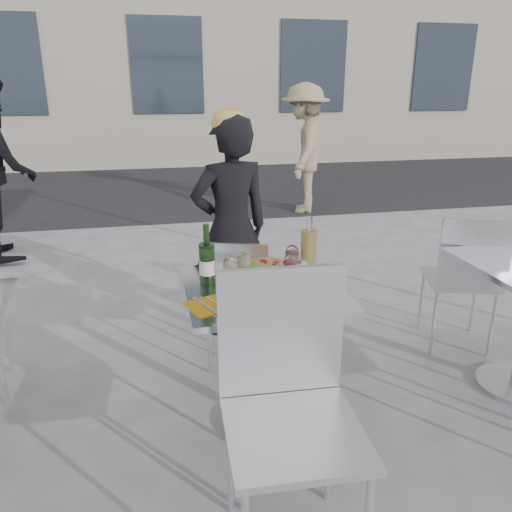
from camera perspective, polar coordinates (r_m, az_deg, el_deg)
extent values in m
plane|color=slate|center=(2.71, 0.70, -18.29)|extent=(80.00, 80.00, 0.00)
cube|color=black|center=(8.77, -8.79, 7.96)|extent=(24.00, 5.00, 0.00)
cylinder|color=#B7BABF|center=(2.71, 0.70, -18.09)|extent=(0.44, 0.44, 0.02)
cylinder|color=#B7BABF|center=(2.51, 0.73, -11.54)|extent=(0.07, 0.07, 0.72)
cube|color=silver|center=(2.34, 0.77, -3.83)|extent=(0.72, 0.72, 0.03)
cylinder|color=silver|center=(3.24, 1.48, -7.46)|extent=(0.02, 0.02, 0.40)
cylinder|color=silver|center=(3.28, -4.19, -7.14)|extent=(0.02, 0.02, 0.40)
cylinder|color=silver|center=(2.95, 0.87, -10.23)|extent=(0.02, 0.02, 0.40)
cylinder|color=silver|center=(3.00, -5.37, -9.83)|extent=(0.02, 0.02, 0.40)
cube|color=silver|center=(3.02, -1.84, -5.06)|extent=(0.48, 0.48, 0.02)
cube|color=silver|center=(2.77, -2.48, -2.56)|extent=(0.36, 0.14, 0.40)
cylinder|color=silver|center=(2.11, -2.95, -22.33)|extent=(0.03, 0.03, 0.50)
cylinder|color=silver|center=(2.18, 8.38, -20.98)|extent=(0.03, 0.03, 0.50)
cube|color=silver|center=(1.82, 4.40, -19.51)|extent=(0.49, 0.49, 0.03)
cube|color=silver|center=(1.86, 2.88, -8.58)|extent=(0.47, 0.05, 0.50)
cylinder|color=silver|center=(3.32, -26.59, -8.46)|extent=(0.02, 0.02, 0.45)
cylinder|color=silver|center=(3.00, -27.09, -11.52)|extent=(0.02, 0.02, 0.45)
cylinder|color=silver|center=(3.78, 23.61, -4.84)|extent=(0.02, 0.02, 0.44)
cylinder|color=silver|center=(3.68, 18.36, -4.81)|extent=(0.02, 0.02, 0.44)
cylinder|color=silver|center=(3.47, 25.35, -7.16)|extent=(0.02, 0.02, 0.44)
cylinder|color=silver|center=(3.36, 19.65, -7.22)|extent=(0.02, 0.02, 0.44)
cube|color=silver|center=(3.48, 22.20, -2.50)|extent=(0.52, 0.52, 0.02)
cube|color=silver|center=(3.22, 23.73, 0.08)|extent=(0.40, 0.15, 0.44)
imported|color=black|center=(3.32, -2.91, 3.14)|extent=(0.60, 0.45, 1.48)
imported|color=#917D5E|center=(6.78, 5.49, 12.08)|extent=(0.97, 1.24, 1.68)
cylinder|color=tan|center=(2.17, 2.65, -5.05)|extent=(0.33, 0.33, 0.02)
cylinder|color=#CDB784|center=(2.17, 2.66, -4.81)|extent=(0.29, 0.29, 0.00)
cylinder|color=white|center=(2.50, 1.06, -1.77)|extent=(0.34, 0.34, 0.01)
cylinder|color=tan|center=(2.50, 1.06, -1.45)|extent=(0.30, 0.30, 0.02)
cylinder|color=#CDB784|center=(2.50, 1.07, -1.23)|extent=(0.26, 0.26, 0.00)
cylinder|color=white|center=(2.40, -0.69, -2.71)|extent=(0.22, 0.22, 0.01)
ellipsoid|color=#206C1B|center=(2.39, -0.69, -1.84)|extent=(0.15, 0.15, 0.08)
sphere|color=#B21914|center=(2.41, 0.14, -1.38)|extent=(0.03, 0.03, 0.03)
cylinder|color=#24501E|center=(2.33, -5.60, -1.00)|extent=(0.07, 0.07, 0.20)
cone|color=#24501E|center=(2.30, -5.68, 1.34)|extent=(0.07, 0.07, 0.03)
cylinder|color=#24501E|center=(2.29, -5.72, 2.41)|extent=(0.03, 0.03, 0.10)
cylinder|color=silver|center=(2.33, -5.60, -1.23)|extent=(0.07, 0.08, 0.07)
cylinder|color=tan|center=(2.48, 6.04, 0.48)|extent=(0.08, 0.08, 0.22)
cylinder|color=white|center=(2.44, 6.15, 3.59)|extent=(0.03, 0.03, 0.08)
cylinder|color=white|center=(2.41, 5.07, -1.72)|extent=(0.06, 0.06, 0.09)
cylinder|color=silver|center=(2.39, 5.11, -0.53)|extent=(0.06, 0.06, 0.02)
cylinder|color=white|center=(2.33, -2.92, -3.58)|extent=(0.06, 0.06, 0.00)
cylinder|color=white|center=(2.31, -2.94, -2.60)|extent=(0.01, 0.01, 0.09)
ellipsoid|color=white|center=(2.28, -2.97, -0.96)|extent=(0.07, 0.07, 0.08)
ellipsoid|color=beige|center=(2.29, -2.96, -1.20)|extent=(0.05, 0.05, 0.05)
cylinder|color=white|center=(2.37, -1.39, -3.06)|extent=(0.06, 0.06, 0.00)
cylinder|color=white|center=(2.36, -1.40, -2.10)|extent=(0.01, 0.01, 0.09)
ellipsoid|color=white|center=(2.33, -1.41, -0.49)|extent=(0.07, 0.07, 0.08)
ellipsoid|color=beige|center=(2.34, -1.41, -0.72)|extent=(0.05, 0.05, 0.05)
cylinder|color=white|center=(2.35, 3.90, -3.34)|extent=(0.06, 0.06, 0.00)
cylinder|color=white|center=(2.34, 3.92, -2.36)|extent=(0.01, 0.01, 0.09)
ellipsoid|color=white|center=(2.31, 3.96, -0.75)|extent=(0.07, 0.07, 0.08)
ellipsoid|color=#4F0B10|center=(2.31, 3.96, -0.98)|extent=(0.05, 0.05, 0.05)
cylinder|color=white|center=(2.48, 4.10, -2.16)|extent=(0.06, 0.06, 0.00)
cylinder|color=white|center=(2.46, 4.12, -1.23)|extent=(0.01, 0.01, 0.09)
ellipsoid|color=white|center=(2.44, 4.16, 0.32)|extent=(0.07, 0.07, 0.08)
ellipsoid|color=#4F0B10|center=(2.44, 4.15, 0.09)|extent=(0.05, 0.05, 0.05)
cube|color=gold|center=(2.15, -5.32, -5.65)|extent=(0.23, 0.23, 0.00)
cube|color=#B7BABF|center=(2.14, -5.86, -5.59)|extent=(0.09, 0.19, 0.00)
cube|color=#B7BABF|center=(2.15, -4.53, -5.49)|extent=(0.08, 0.17, 0.00)
cube|color=gold|center=(2.24, 7.25, -4.58)|extent=(0.22, 0.22, 0.00)
cube|color=#B7BABF|center=(2.24, 6.77, -4.53)|extent=(0.06, 0.20, 0.00)
cube|color=#B7BABF|center=(2.25, 7.98, -4.41)|extent=(0.05, 0.18, 0.00)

